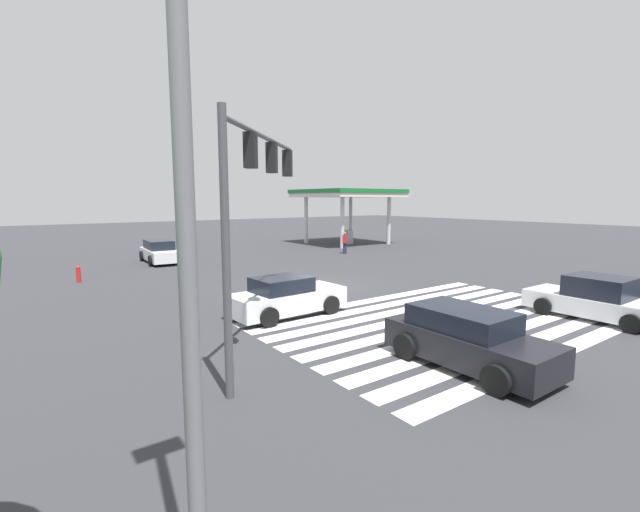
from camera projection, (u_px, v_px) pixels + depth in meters
The scene contains 11 objects.
ground_plane at pixel (320, 286), 20.99m from camera, with size 135.89×135.89×0.00m, color #333338.
crosswalk_markings at pixel (446, 321), 14.92m from camera, with size 12.48×8.20×0.01m.
traffic_signal_mast at pixel (255, 187), 10.57m from camera, with size 4.20×4.20×6.10m.
car_0 at pixel (286, 297), 15.58m from camera, with size 4.40×2.12×1.45m.
car_1 at pixel (597, 300), 15.13m from camera, with size 2.14×4.48×1.54m.
car_2 at pixel (159, 252), 28.71m from camera, with size 2.13×4.66×1.50m.
car_3 at pixel (467, 339), 10.79m from camera, with size 2.01×4.25×1.48m.
gas_station_canopy at pixel (347, 195), 40.38m from camera, with size 8.15×8.15×5.14m.
pedestrian at pixel (345, 242), 33.37m from camera, with size 0.41×0.41×1.70m.
street_light_pole_a at pixel (179, 58), 3.26m from camera, with size 0.80×0.36×8.95m.
fire_hydrant at pixel (78, 274), 21.84m from camera, with size 0.22×0.22×0.86m.
Camera 1 is at (-12.06, -16.72, 4.22)m, focal length 24.00 mm.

